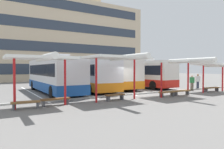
{
  "coord_description": "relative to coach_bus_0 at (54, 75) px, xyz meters",
  "views": [
    {
      "loc": [
        -10.89,
        -14.6,
        2.29
      ],
      "look_at": [
        -0.88,
        1.87,
        1.77
      ],
      "focal_mm": 32.71,
      "sensor_mm": 36.0,
      "label": 1
    }
  ],
  "objects": [
    {
      "name": "waiting_shelter_1",
      "position": [
        2.52,
        -7.65,
        1.37
      ],
      "size": [
        4.26,
        4.96,
        3.26
      ],
      "color": "red",
      "rests_on": "ground"
    },
    {
      "name": "lane_stripe_1",
      "position": [
        1.81,
        0.92,
        -1.66
      ],
      "size": [
        0.16,
        14.0,
        0.01
      ],
      "primitive_type": "cube",
      "color": "white",
      "rests_on": "ground"
    },
    {
      "name": "waiting_shelter_2",
      "position": [
        8.03,
        -8.23,
        1.24
      ],
      "size": [
        4.24,
        5.14,
        3.16
      ],
      "color": "red",
      "rests_on": "ground"
    },
    {
      "name": "bench_4",
      "position": [
        8.93,
        -7.87,
        -1.33
      ],
      "size": [
        1.73,
        0.51,
        0.45
      ],
      "color": "brown",
      "rests_on": "ground"
    },
    {
      "name": "lane_stripe_0",
      "position": [
        -1.87,
        0.92,
        -1.66
      ],
      "size": [
        0.16,
        14.0,
        0.01
      ],
      "primitive_type": "cube",
      "color": "white",
      "rests_on": "ground"
    },
    {
      "name": "waiting_shelter_0",
      "position": [
        -2.7,
        -7.46,
        1.22
      ],
      "size": [
        3.92,
        4.31,
        3.11
      ],
      "color": "red",
      "rests_on": "ground"
    },
    {
      "name": "lane_stripe_2",
      "position": [
        5.49,
        0.92,
        -1.66
      ],
      "size": [
        0.16,
        14.0,
        0.01
      ],
      "primitive_type": "cube",
      "color": "white",
      "rests_on": "ground"
    },
    {
      "name": "bench_3",
      "position": [
        7.13,
        -7.88,
        -1.33
      ],
      "size": [
        1.55,
        0.44,
        0.45
      ],
      "color": "brown",
      "rests_on": "ground"
    },
    {
      "name": "bench_0",
      "position": [
        -3.6,
        -7.33,
        -1.33
      ],
      "size": [
        1.6,
        0.55,
        0.45
      ],
      "color": "brown",
      "rests_on": "ground"
    },
    {
      "name": "coach_bus_0",
      "position": [
        0.0,
        0.0,
        0.0
      ],
      "size": [
        2.69,
        11.13,
        3.6
      ],
      "color": "silver",
      "rests_on": "ground"
    },
    {
      "name": "coach_bus_3",
      "position": [
        10.84,
        1.01,
        -0.02
      ],
      "size": [
        3.35,
        11.55,
        3.58
      ],
      "color": "silver",
      "rests_on": "ground"
    },
    {
      "name": "bench_2",
      "position": [
        2.52,
        -7.19,
        -1.33
      ],
      "size": [
        1.58,
        0.55,
        0.45
      ],
      "color": "brown",
      "rests_on": "ground"
    },
    {
      "name": "lane_stripe_4",
      "position": [
        12.85,
        0.92,
        -1.66
      ],
      "size": [
        0.16,
        14.0,
        0.01
      ],
      "primitive_type": "cube",
      "color": "white",
      "rests_on": "ground"
    },
    {
      "name": "waiting_passenger_0",
      "position": [
        13.21,
        -5.65,
        -0.72
      ],
      "size": [
        0.49,
        0.48,
        1.63
      ],
      "color": "brown",
      "rests_on": "ground"
    },
    {
      "name": "coach_bus_2",
      "position": [
        7.23,
        1.93,
        0.01
      ],
      "size": [
        3.11,
        11.52,
        3.63
      ],
      "color": "silver",
      "rests_on": "ground"
    },
    {
      "name": "ground_plane",
      "position": [
        5.49,
        -5.19,
        -1.66
      ],
      "size": [
        160.0,
        160.0,
        0.0
      ],
      "primitive_type": "plane",
      "color": "slate"
    },
    {
      "name": "platform_kerb",
      "position": [
        5.49,
        -5.32,
        -1.6
      ],
      "size": [
        44.0,
        0.24,
        0.12
      ],
      "primitive_type": "cube",
      "color": "#ADADA8",
      "rests_on": "ground"
    },
    {
      "name": "terminal_building",
      "position": [
        5.53,
        24.45,
        6.66
      ],
      "size": [
        41.41,
        11.16,
        19.37
      ],
      "color": "#C6B293",
      "rests_on": "ground"
    },
    {
      "name": "waiting_shelter_3",
      "position": [
        13.78,
        -7.96,
        0.97
      ],
      "size": [
        4.22,
        4.55,
        2.91
      ],
      "color": "red",
      "rests_on": "ground"
    },
    {
      "name": "lane_stripe_3",
      "position": [
        9.17,
        0.92,
        -1.66
      ],
      "size": [
        0.16,
        14.0,
        0.01
      ],
      "primitive_type": "cube",
      "color": "white",
      "rests_on": "ground"
    },
    {
      "name": "waiting_passenger_1",
      "position": [
        14.95,
        -5.1,
        -0.66
      ],
      "size": [
        0.53,
        0.32,
        1.72
      ],
      "color": "#33384C",
      "rests_on": "ground"
    },
    {
      "name": "coach_bus_1",
      "position": [
        3.9,
        1.07,
        -0.01
      ],
      "size": [
        3.4,
        12.23,
        3.59
      ],
      "color": "silver",
      "rests_on": "ground"
    },
    {
      "name": "bench_5",
      "position": [
        13.78,
        -7.51,
        -1.32
      ],
      "size": [
        2.01,
        0.52,
        0.45
      ],
      "color": "brown",
      "rests_on": "ground"
    },
    {
      "name": "bench_1",
      "position": [
        -1.8,
        -7.01,
        -1.32
      ],
      "size": [
        1.83,
        0.49,
        0.45
      ],
      "color": "brown",
      "rests_on": "ground"
    }
  ]
}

